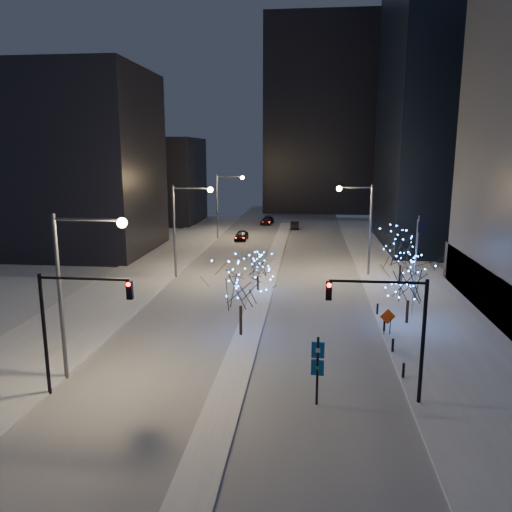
# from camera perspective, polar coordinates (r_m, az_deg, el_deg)

# --- Properties ---
(ground) EXTENTS (160.00, 160.00, 0.00)m
(ground) POSITION_cam_1_polar(r_m,az_deg,el_deg) (28.38, -3.64, -16.44)
(ground) COLOR silver
(ground) RESTS_ON ground
(road) EXTENTS (20.00, 130.00, 0.02)m
(road) POSITION_cam_1_polar(r_m,az_deg,el_deg) (61.26, 1.90, -0.84)
(road) COLOR #B5BAC5
(road) RESTS_ON ground
(median) EXTENTS (2.00, 80.00, 0.15)m
(median) POSITION_cam_1_polar(r_m,az_deg,el_deg) (56.39, 1.52, -1.89)
(median) COLOR white
(median) RESTS_ON ground
(east_sidewalk) EXTENTS (10.00, 90.00, 0.15)m
(east_sidewalk) POSITION_cam_1_polar(r_m,az_deg,el_deg) (47.76, 18.80, -5.07)
(east_sidewalk) COLOR white
(east_sidewalk) RESTS_ON ground
(west_sidewalk) EXTENTS (8.00, 90.00, 0.15)m
(west_sidewalk) POSITION_cam_1_polar(r_m,az_deg,el_deg) (50.07, -15.68, -4.10)
(west_sidewalk) COLOR white
(west_sidewalk) RESTS_ON ground
(filler_west_near) EXTENTS (22.00, 18.00, 24.00)m
(filler_west_near) POSITION_cam_1_polar(r_m,az_deg,el_deg) (72.30, -20.78, 9.93)
(filler_west_near) COLOR black
(filler_west_near) RESTS_ON ground
(filler_west_far) EXTENTS (18.00, 16.00, 16.00)m
(filler_west_far) POSITION_cam_1_polar(r_m,az_deg,el_deg) (99.53, -11.75, 8.44)
(filler_west_far) COLOR black
(filler_west_far) RESTS_ON ground
(horizon_block) EXTENTS (24.00, 14.00, 42.00)m
(horizon_block) POSITION_cam_1_polar(r_m,az_deg,el_deg) (116.87, 7.21, 15.44)
(horizon_block) COLOR black
(horizon_block) RESTS_ON ground
(street_lamp_w_near) EXTENTS (4.40, 0.56, 10.00)m
(street_lamp_w_near) POSITION_cam_1_polar(r_m,az_deg,el_deg) (30.57, -19.91, -2.00)
(street_lamp_w_near) COLOR #595E66
(street_lamp_w_near) RESTS_ON ground
(street_lamp_w_mid) EXTENTS (4.40, 0.56, 10.00)m
(street_lamp_w_mid) POSITION_cam_1_polar(r_m,az_deg,el_deg) (53.76, -8.27, 4.29)
(street_lamp_w_mid) COLOR #595E66
(street_lamp_w_mid) RESTS_ON ground
(street_lamp_w_far) EXTENTS (4.40, 0.56, 10.00)m
(street_lamp_w_far) POSITION_cam_1_polar(r_m,az_deg,el_deg) (78.08, -3.71, 6.70)
(street_lamp_w_far) COLOR #595E66
(street_lamp_w_far) RESTS_ON ground
(street_lamp_east) EXTENTS (3.90, 0.56, 10.00)m
(street_lamp_east) POSITION_cam_1_polar(r_m,az_deg,el_deg) (55.35, 12.05, 4.31)
(street_lamp_east) COLOR #595E66
(street_lamp_east) RESTS_ON ground
(traffic_signal_west) EXTENTS (5.26, 0.43, 7.00)m
(traffic_signal_west) POSITION_cam_1_polar(r_m,az_deg,el_deg) (29.08, -20.50, -6.29)
(traffic_signal_west) COLOR black
(traffic_signal_west) RESTS_ON ground
(traffic_signal_east) EXTENTS (5.26, 0.43, 7.00)m
(traffic_signal_east) POSITION_cam_1_polar(r_m,az_deg,el_deg) (27.41, 15.49, -7.06)
(traffic_signal_east) COLOR black
(traffic_signal_east) RESTS_ON ground
(flagpoles) EXTENTS (1.35, 2.60, 8.00)m
(flagpoles) POSITION_cam_1_polar(r_m,az_deg,el_deg) (43.67, 17.89, -0.16)
(flagpoles) COLOR silver
(flagpoles) RESTS_ON east_sidewalk
(bollards) EXTENTS (0.16, 12.16, 0.90)m
(bollards) POSITION_cam_1_polar(r_m,az_deg,el_deg) (37.37, 14.88, -8.67)
(bollards) COLOR black
(bollards) RESTS_ON east_sidewalk
(car_near) EXTENTS (1.91, 4.48, 1.51)m
(car_near) POSITION_cam_1_polar(r_m,az_deg,el_deg) (77.31, -1.66, 2.37)
(car_near) COLOR black
(car_near) RESTS_ON ground
(car_mid) EXTENTS (1.61, 4.18, 1.36)m
(car_mid) POSITION_cam_1_polar(r_m,az_deg,el_deg) (88.99, 4.43, 3.54)
(car_mid) COLOR black
(car_mid) RESTS_ON ground
(car_far) EXTENTS (2.53, 5.10, 1.42)m
(car_far) POSITION_cam_1_polar(r_m,az_deg,el_deg) (94.36, 1.28, 4.07)
(car_far) COLOR black
(car_far) RESTS_ON ground
(holiday_tree_median_near) EXTENTS (5.79, 5.79, 6.09)m
(holiday_tree_median_near) POSITION_cam_1_polar(r_m,az_deg,el_deg) (36.22, -1.78, -3.08)
(holiday_tree_median_near) COLOR black
(holiday_tree_median_near) RESTS_ON median
(holiday_tree_median_far) EXTENTS (3.89, 3.89, 3.88)m
(holiday_tree_median_far) POSITION_cam_1_polar(r_m,az_deg,el_deg) (48.45, 0.21, -1.01)
(holiday_tree_median_far) COLOR black
(holiday_tree_median_far) RESTS_ON median
(holiday_tree_plaza_near) EXTENTS (5.46, 5.46, 5.55)m
(holiday_tree_plaza_near) POSITION_cam_1_polar(r_m,az_deg,el_deg) (40.65, 17.12, -2.60)
(holiday_tree_plaza_near) COLOR black
(holiday_tree_plaza_near) RESTS_ON east_sidewalk
(holiday_tree_plaza_far) EXTENTS (5.85, 5.85, 5.82)m
(holiday_tree_plaza_far) POSITION_cam_1_polar(r_m,az_deg,el_deg) (52.60, 16.28, 0.85)
(holiday_tree_plaza_far) COLOR black
(holiday_tree_plaza_far) RESTS_ON east_sidewalk
(wayfinding_sign) EXTENTS (0.69, 0.15, 3.87)m
(wayfinding_sign) POSITION_cam_1_polar(r_m,az_deg,el_deg) (27.35, 7.05, -12.12)
(wayfinding_sign) COLOR black
(wayfinding_sign) RESTS_ON ground
(construction_sign) EXTENTS (1.19, 0.26, 1.98)m
(construction_sign) POSITION_cam_1_polar(r_m,az_deg,el_deg) (38.32, 14.81, -6.97)
(construction_sign) COLOR black
(construction_sign) RESTS_ON east_sidewalk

